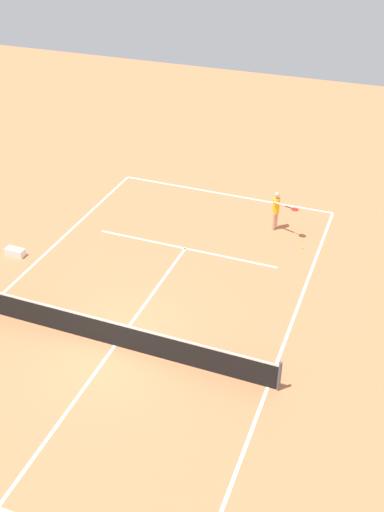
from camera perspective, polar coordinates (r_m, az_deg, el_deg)
The scene contains 6 objects.
ground_plane at distance 18.97m, azimuth -7.46°, elevation -8.57°, with size 60.00×60.00×0.00m, color #D37A4C.
court_lines at distance 18.97m, azimuth -7.46°, elevation -8.57°, with size 10.05×22.12×0.01m.
tennis_net at distance 18.64m, azimuth -7.57°, elevation -7.44°, with size 10.65×0.10×1.07m.
player_serving at distance 24.31m, azimuth 8.24°, elevation 4.63°, with size 1.19×0.90×1.71m.
tennis_ball at distance 23.72m, azimuth 10.64°, elevation 0.83°, with size 0.07×0.07×0.07m, color #CCE033.
equipment_bag at distance 23.83m, azimuth -16.75°, elevation 0.37°, with size 0.76×0.32×0.30m, color white.
Camera 1 is at (-7.26, 12.13, 12.65)m, focal length 41.31 mm.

